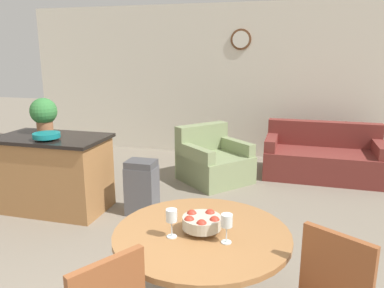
{
  "coord_description": "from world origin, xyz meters",
  "views": [
    {
      "loc": [
        1.01,
        -1.3,
        1.87
      ],
      "look_at": [
        0.05,
        2.29,
        0.95
      ],
      "focal_mm": 35.0,
      "sensor_mm": 36.0,
      "label": 1
    }
  ],
  "objects_px": {
    "fruit_bowl": "(202,222)",
    "potted_plant": "(44,113)",
    "couch": "(322,159)",
    "dining_table": "(202,256)",
    "kitchen_island": "(54,173)",
    "trash_bin": "(142,188)",
    "teal_bowl": "(46,136)",
    "armchair": "(213,162)",
    "wine_glass_right": "(227,222)",
    "wine_glass_left": "(172,217)"
  },
  "relations": [
    {
      "from": "fruit_bowl",
      "to": "kitchen_island",
      "type": "relative_size",
      "value": 0.19
    },
    {
      "from": "potted_plant",
      "to": "trash_bin",
      "type": "distance_m",
      "value": 1.5
    },
    {
      "from": "dining_table",
      "to": "wine_glass_right",
      "type": "relative_size",
      "value": 6.2
    },
    {
      "from": "teal_bowl",
      "to": "trash_bin",
      "type": "height_order",
      "value": "teal_bowl"
    },
    {
      "from": "trash_bin",
      "to": "couch",
      "type": "distance_m",
      "value": 2.93
    },
    {
      "from": "wine_glass_left",
      "to": "armchair",
      "type": "relative_size",
      "value": 0.15
    },
    {
      "from": "fruit_bowl",
      "to": "potted_plant",
      "type": "bearing_deg",
      "value": 144.16
    },
    {
      "from": "armchair",
      "to": "couch",
      "type": "bearing_deg",
      "value": -27.85
    },
    {
      "from": "couch",
      "to": "armchair",
      "type": "relative_size",
      "value": 1.41
    },
    {
      "from": "teal_bowl",
      "to": "armchair",
      "type": "bearing_deg",
      "value": 47.14
    },
    {
      "from": "dining_table",
      "to": "potted_plant",
      "type": "relative_size",
      "value": 2.65
    },
    {
      "from": "potted_plant",
      "to": "fruit_bowl",
      "type": "bearing_deg",
      "value": -35.84
    },
    {
      "from": "dining_table",
      "to": "potted_plant",
      "type": "bearing_deg",
      "value": 144.19
    },
    {
      "from": "wine_glass_left",
      "to": "wine_glass_right",
      "type": "distance_m",
      "value": 0.34
    },
    {
      "from": "dining_table",
      "to": "fruit_bowl",
      "type": "xyz_separation_m",
      "value": [
        -0.0,
        -0.0,
        0.24
      ]
    },
    {
      "from": "wine_glass_right",
      "to": "couch",
      "type": "bearing_deg",
      "value": 77.75
    },
    {
      "from": "fruit_bowl",
      "to": "armchair",
      "type": "xyz_separation_m",
      "value": [
        -0.58,
        3.09,
        -0.54
      ]
    },
    {
      "from": "wine_glass_left",
      "to": "trash_bin",
      "type": "relative_size",
      "value": 0.28
    },
    {
      "from": "wine_glass_right",
      "to": "kitchen_island",
      "type": "relative_size",
      "value": 0.14
    },
    {
      "from": "teal_bowl",
      "to": "couch",
      "type": "bearing_deg",
      "value": 36.22
    },
    {
      "from": "potted_plant",
      "to": "couch",
      "type": "xyz_separation_m",
      "value": [
        3.38,
        1.99,
        -0.87
      ]
    },
    {
      "from": "fruit_bowl",
      "to": "potted_plant",
      "type": "distance_m",
      "value": 2.96
    },
    {
      "from": "potted_plant",
      "to": "armchair",
      "type": "distance_m",
      "value": 2.43
    },
    {
      "from": "dining_table",
      "to": "wine_glass_right",
      "type": "height_order",
      "value": "wine_glass_right"
    },
    {
      "from": "potted_plant",
      "to": "trash_bin",
      "type": "bearing_deg",
      "value": -0.5
    },
    {
      "from": "wine_glass_right",
      "to": "potted_plant",
      "type": "relative_size",
      "value": 0.43
    },
    {
      "from": "wine_glass_right",
      "to": "trash_bin",
      "type": "distance_m",
      "value": 2.3
    },
    {
      "from": "trash_bin",
      "to": "wine_glass_left",
      "type": "bearing_deg",
      "value": -61.94
    },
    {
      "from": "kitchen_island",
      "to": "potted_plant",
      "type": "xyz_separation_m",
      "value": [
        -0.18,
        0.15,
        0.69
      ]
    },
    {
      "from": "dining_table",
      "to": "kitchen_island",
      "type": "distance_m",
      "value": 2.71
    },
    {
      "from": "potted_plant",
      "to": "kitchen_island",
      "type": "bearing_deg",
      "value": -39.82
    },
    {
      "from": "dining_table",
      "to": "couch",
      "type": "bearing_deg",
      "value": 74.9
    },
    {
      "from": "fruit_bowl",
      "to": "wine_glass_right",
      "type": "distance_m",
      "value": 0.21
    },
    {
      "from": "potted_plant",
      "to": "armchair",
      "type": "height_order",
      "value": "potted_plant"
    },
    {
      "from": "wine_glass_left",
      "to": "armchair",
      "type": "xyz_separation_m",
      "value": [
        -0.41,
        3.21,
        -0.61
      ]
    },
    {
      "from": "couch",
      "to": "dining_table",
      "type": "bearing_deg",
      "value": -104.18
    },
    {
      "from": "trash_bin",
      "to": "wine_glass_right",
      "type": "bearing_deg",
      "value": -54.02
    },
    {
      "from": "kitchen_island",
      "to": "trash_bin",
      "type": "xyz_separation_m",
      "value": [
        1.07,
        0.14,
        -0.13
      ]
    },
    {
      "from": "wine_glass_right",
      "to": "potted_plant",
      "type": "xyz_separation_m",
      "value": [
        -2.56,
        1.82,
        0.26
      ]
    },
    {
      "from": "wine_glass_right",
      "to": "armchair",
      "type": "distance_m",
      "value": 3.33
    },
    {
      "from": "wine_glass_left",
      "to": "trash_bin",
      "type": "height_order",
      "value": "wine_glass_left"
    },
    {
      "from": "dining_table",
      "to": "teal_bowl",
      "type": "height_order",
      "value": "teal_bowl"
    },
    {
      "from": "fruit_bowl",
      "to": "potted_plant",
      "type": "xyz_separation_m",
      "value": [
        -2.38,
        1.72,
        0.33
      ]
    },
    {
      "from": "wine_glass_right",
      "to": "trash_bin",
      "type": "height_order",
      "value": "wine_glass_right"
    },
    {
      "from": "dining_table",
      "to": "kitchen_island",
      "type": "relative_size",
      "value": 0.88
    },
    {
      "from": "dining_table",
      "to": "armchair",
      "type": "height_order",
      "value": "armchair"
    },
    {
      "from": "teal_bowl",
      "to": "couch",
      "type": "xyz_separation_m",
      "value": [
        3.14,
        2.3,
        -0.67
      ]
    },
    {
      "from": "kitchen_island",
      "to": "potted_plant",
      "type": "height_order",
      "value": "potted_plant"
    },
    {
      "from": "teal_bowl",
      "to": "armchair",
      "type": "height_order",
      "value": "teal_bowl"
    },
    {
      "from": "teal_bowl",
      "to": "armchair",
      "type": "xyz_separation_m",
      "value": [
        1.56,
        1.69,
        -0.68
      ]
    }
  ]
}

